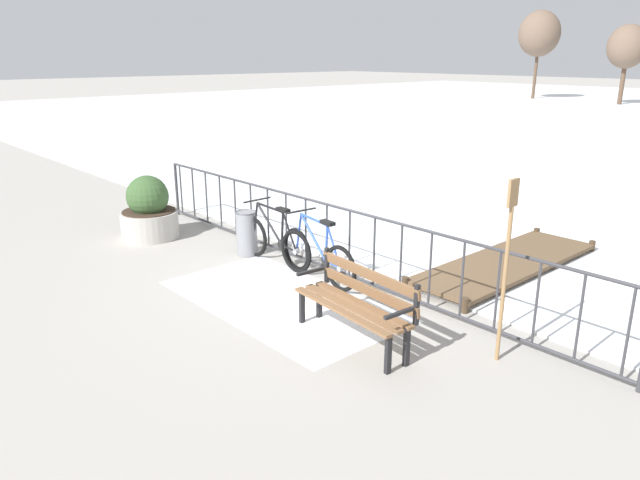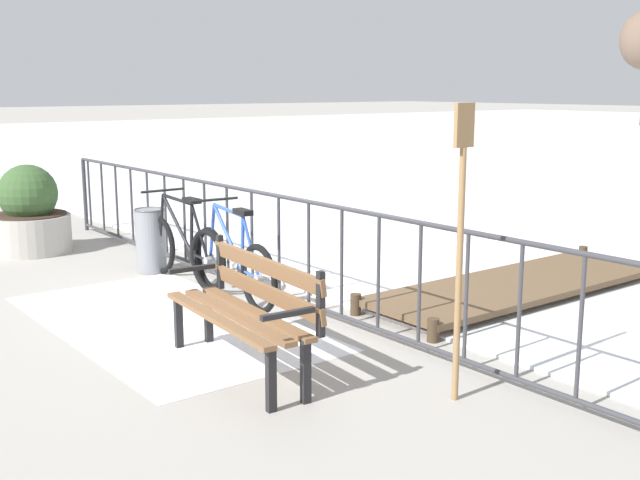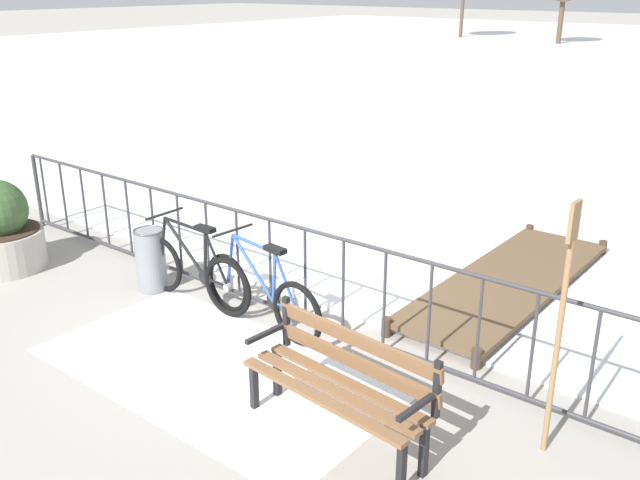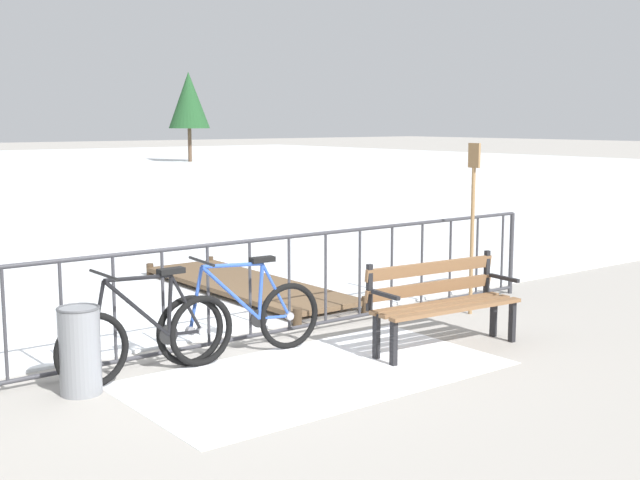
{
  "view_description": "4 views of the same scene",
  "coord_description": "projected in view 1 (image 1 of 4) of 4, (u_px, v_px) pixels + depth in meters",
  "views": [
    {
      "loc": [
        6.18,
        -5.7,
        3.14
      ],
      "look_at": [
        0.41,
        -0.5,
        0.7
      ],
      "focal_mm": 33.24,
      "sensor_mm": 36.0,
      "label": 1
    },
    {
      "loc": [
        6.59,
        -4.24,
        2.08
      ],
      "look_at": [
        1.29,
        -0.12,
        0.76
      ],
      "focal_mm": 43.87,
      "sensor_mm": 36.0,
      "label": 2
    },
    {
      "loc": [
        4.62,
        -4.97,
        3.35
      ],
      "look_at": [
        0.67,
        0.01,
        0.97
      ],
      "focal_mm": 38.96,
      "sensor_mm": 36.0,
      "label": 3
    },
    {
      "loc": [
        -3.9,
        -6.81,
        2.23
      ],
      "look_at": [
        1.37,
        0.0,
        0.98
      ],
      "focal_mm": 46.24,
      "sensor_mm": 36.0,
      "label": 4
    }
  ],
  "objects": [
    {
      "name": "ground_plane",
      "position": [
        327.0,
        272.0,
        8.96
      ],
      "size": [
        160.0,
        160.0,
        0.0
      ],
      "primitive_type": "plane",
      "color": "#9E9991"
    },
    {
      "name": "oar_upright",
      "position": [
        506.0,
        260.0,
        6.04
      ],
      "size": [
        0.04,
        0.16,
        1.98
      ],
      "color": "#937047",
      "rests_on": "ground"
    },
    {
      "name": "tree_west_mid",
      "position": [
        539.0,
        34.0,
        42.46
      ],
      "size": [
        2.91,
        2.91,
        6.17
      ],
      "color": "brown",
      "rests_on": "ground"
    },
    {
      "name": "planter_with_shrub",
      "position": [
        149.0,
        212.0,
        10.51
      ],
      "size": [
        1.01,
        1.01,
        1.12
      ],
      "color": "#ADA8A0",
      "rests_on": "ground"
    },
    {
      "name": "railing_fence",
      "position": [
        327.0,
        236.0,
        8.8
      ],
      "size": [
        9.06,
        0.06,
        1.07
      ],
      "color": "#38383D",
      "rests_on": "ground"
    },
    {
      "name": "bicycle_second",
      "position": [
        274.0,
        241.0,
        9.19
      ],
      "size": [
        1.71,
        0.52,
        0.97
      ],
      "color": "black",
      "rests_on": "ground"
    },
    {
      "name": "tree_centre",
      "position": [
        628.0,
        47.0,
        37.54
      ],
      "size": [
        2.47,
        2.47,
        4.99
      ],
      "color": "brown",
      "rests_on": "ground"
    },
    {
      "name": "bicycle_near_railing",
      "position": [
        318.0,
        256.0,
        8.52
      ],
      "size": [
        1.71,
        0.52,
        0.97
      ],
      "color": "black",
      "rests_on": "ground"
    },
    {
      "name": "snow_patch",
      "position": [
        281.0,
        300.0,
        7.91
      ],
      "size": [
        3.38,
        1.8,
        0.01
      ],
      "primitive_type": "cube",
      "color": "white",
      "rests_on": "ground"
    },
    {
      "name": "park_bench",
      "position": [
        358.0,
        299.0,
        6.67
      ],
      "size": [
        1.64,
        0.62,
        0.89
      ],
      "color": "brown",
      "rests_on": "ground"
    },
    {
      "name": "trash_bin",
      "position": [
        247.0,
        233.0,
        9.61
      ],
      "size": [
        0.35,
        0.35,
        0.73
      ],
      "color": "gray",
      "rests_on": "ground"
    },
    {
      "name": "wooden_dock",
      "position": [
        507.0,
        262.0,
        9.0
      ],
      "size": [
        1.1,
        3.69,
        0.2
      ],
      "color": "brown",
      "rests_on": "ground"
    }
  ]
}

